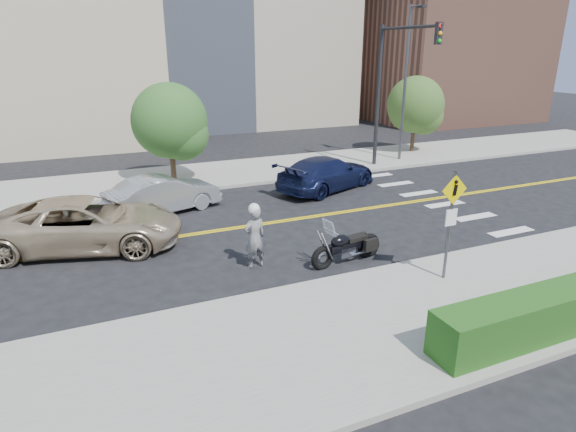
# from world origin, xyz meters

# --- Properties ---
(ground_plane) EXTENTS (120.00, 120.00, 0.00)m
(ground_plane) POSITION_xyz_m (0.00, 0.00, 0.00)
(ground_plane) COLOR black
(ground_plane) RESTS_ON ground
(sidewalk_near) EXTENTS (60.00, 5.00, 0.15)m
(sidewalk_near) POSITION_xyz_m (0.00, -7.50, 0.07)
(sidewalk_near) COLOR #9E9B91
(sidewalk_near) RESTS_ON ground_plane
(sidewalk_far) EXTENTS (60.00, 5.00, 0.15)m
(sidewalk_far) POSITION_xyz_m (0.00, 7.50, 0.07)
(sidewalk_far) COLOR #9E9B91
(sidewalk_far) RESTS_ON ground_plane
(building_right) EXTENTS (14.00, 12.00, 12.00)m
(building_right) POSITION_xyz_m (26.00, 20.00, 6.00)
(building_right) COLOR #8C5947
(building_right) RESTS_ON ground_plane
(lamp_post) EXTENTS (0.16, 0.16, 8.00)m
(lamp_post) POSITION_xyz_m (12.00, 6.50, 4.15)
(lamp_post) COLOR #4C4C51
(lamp_post) RESTS_ON sidewalk_far
(traffic_light) EXTENTS (0.28, 4.50, 7.00)m
(traffic_light) POSITION_xyz_m (10.00, 5.08, 4.67)
(traffic_light) COLOR black
(traffic_light) RESTS_ON sidewalk_far
(pedestrian_sign) EXTENTS (0.78, 0.08, 3.00)m
(pedestrian_sign) POSITION_xyz_m (4.20, -6.31, 1.96)
(pedestrian_sign) COLOR #4C4C51
(pedestrian_sign) RESTS_ON sidewalk_near
(motorcyclist) EXTENTS (0.73, 0.54, 1.96)m
(motorcyclist) POSITION_xyz_m (-0.17, -3.31, 0.98)
(motorcyclist) COLOR #A3A4A7
(motorcyclist) RESTS_ON ground
(motorcycle) EXTENTS (2.49, 1.06, 1.47)m
(motorcycle) POSITION_xyz_m (2.45, -4.08, 0.73)
(motorcycle) COLOR black
(motorcycle) RESTS_ON ground
(suv) EXTENTS (6.39, 4.20, 1.63)m
(suv) POSITION_xyz_m (-4.57, 0.17, 0.82)
(suv) COLOR #C5AF90
(suv) RESTS_ON ground
(parked_car_silver) EXTENTS (4.66, 2.72, 1.45)m
(parked_car_silver) POSITION_xyz_m (-1.72, 2.80, 0.73)
(parked_car_silver) COLOR #A5A9AD
(parked_car_silver) RESTS_ON ground
(parked_car_blue) EXTENTS (5.61, 3.93, 1.51)m
(parked_car_blue) POSITION_xyz_m (5.57, 3.11, 0.75)
(parked_car_blue) COLOR #161D43
(parked_car_blue) RESTS_ON ground
(tree_far_a) EXTENTS (3.41, 3.41, 4.66)m
(tree_far_a) POSITION_xyz_m (-0.57, 6.81, 2.95)
(tree_far_a) COLOR #382619
(tree_far_a) RESTS_ON ground
(tree_far_b) EXTENTS (3.30, 3.30, 4.57)m
(tree_far_b) POSITION_xyz_m (13.96, 7.97, 2.91)
(tree_far_b) COLOR #382619
(tree_far_b) RESTS_ON ground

